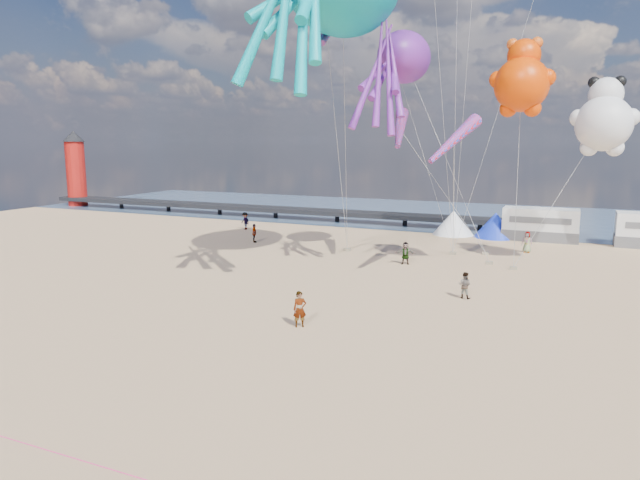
{
  "coord_description": "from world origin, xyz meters",
  "views": [
    {
      "loc": [
        8.53,
        -16.06,
        9.19
      ],
      "look_at": [
        -1.27,
        6.0,
        4.96
      ],
      "focal_mm": 32.0,
      "sensor_mm": 36.0,
      "label": 1
    }
  ],
  "objects_px": {
    "standing_person": "(300,309)",
    "sandbag_c": "(513,268)",
    "tent_blue": "(495,225)",
    "beachgoer_4": "(405,253)",
    "windsock_right": "(454,140)",
    "sandbag_e": "(453,253)",
    "kite_panda": "(604,124)",
    "lighthouse": "(76,174)",
    "motorhome_0": "(540,224)",
    "beachgoer_2": "(245,221)",
    "windsock_left": "(327,32)",
    "tent_white": "(453,223)",
    "beachgoer_3": "(254,233)",
    "kite_octopus_purple": "(404,57)",
    "beachgoer_0": "(527,242)",
    "windsock_mid": "(400,129)",
    "sandbag_d": "(486,253)",
    "sandbag_a": "(347,249)",
    "sandbag_b": "(489,263)",
    "beachgoer_1": "(465,285)",
    "kite_teddy_orange": "(522,85)"
  },
  "relations": [
    {
      "from": "standing_person",
      "to": "sandbag_e",
      "type": "distance_m",
      "value": 21.78
    },
    {
      "from": "windsock_left",
      "to": "beachgoer_2",
      "type": "bearing_deg",
      "value": 121.49
    },
    {
      "from": "beachgoer_3",
      "to": "beachgoer_4",
      "type": "distance_m",
      "value": 15.47
    },
    {
      "from": "lighthouse",
      "to": "motorhome_0",
      "type": "distance_m",
      "value": 62.2
    },
    {
      "from": "sandbag_e",
      "to": "kite_panda",
      "type": "distance_m",
      "value": 14.55
    },
    {
      "from": "tent_white",
      "to": "sandbag_d",
      "type": "distance_m",
      "value": 10.02
    },
    {
      "from": "standing_person",
      "to": "sandbag_c",
      "type": "distance_m",
      "value": 19.64
    },
    {
      "from": "sandbag_b",
      "to": "sandbag_e",
      "type": "height_order",
      "value": "same"
    },
    {
      "from": "beachgoer_4",
      "to": "kite_panda",
      "type": "xyz_separation_m",
      "value": [
        12.76,
        3.08,
        9.46
      ]
    },
    {
      "from": "motorhome_0",
      "to": "sandbag_d",
      "type": "bearing_deg",
      "value": -112.0
    },
    {
      "from": "tent_blue",
      "to": "beachgoer_4",
      "type": "xyz_separation_m",
      "value": [
        -4.61,
        -15.19,
        -0.36
      ]
    },
    {
      "from": "beachgoer_2",
      "to": "sandbag_e",
      "type": "relative_size",
      "value": 3.62
    },
    {
      "from": "motorhome_0",
      "to": "tent_blue",
      "type": "distance_m",
      "value": 4.01
    },
    {
      "from": "beachgoer_4",
      "to": "kite_panda",
      "type": "bearing_deg",
      "value": -0.74
    },
    {
      "from": "sandbag_a",
      "to": "kite_octopus_purple",
      "type": "relative_size",
      "value": 0.05
    },
    {
      "from": "beachgoer_2",
      "to": "windsock_left",
      "type": "relative_size",
      "value": 0.23
    },
    {
      "from": "sandbag_a",
      "to": "sandbag_b",
      "type": "distance_m",
      "value": 11.7
    },
    {
      "from": "sandbag_e",
      "to": "kite_teddy_orange",
      "type": "bearing_deg",
      "value": -52.25
    },
    {
      "from": "tent_blue",
      "to": "beachgoer_3",
      "type": "height_order",
      "value": "tent_blue"
    },
    {
      "from": "sandbag_a",
      "to": "windsock_right",
      "type": "xyz_separation_m",
      "value": [
        10.03,
        -7.64,
        9.1
      ]
    },
    {
      "from": "motorhome_0",
      "to": "beachgoer_1",
      "type": "relative_size",
      "value": 4.17
    },
    {
      "from": "sandbag_c",
      "to": "windsock_right",
      "type": "bearing_deg",
      "value": -120.98
    },
    {
      "from": "lighthouse",
      "to": "motorhome_0",
      "type": "height_order",
      "value": "lighthouse"
    },
    {
      "from": "standing_person",
      "to": "kite_panda",
      "type": "height_order",
      "value": "kite_panda"
    },
    {
      "from": "standing_person",
      "to": "sandbag_a",
      "type": "bearing_deg",
      "value": 70.99
    },
    {
      "from": "tent_white",
      "to": "windsock_mid",
      "type": "xyz_separation_m",
      "value": [
        -1.12,
        -15.7,
        8.78
      ]
    },
    {
      "from": "tent_blue",
      "to": "windsock_mid",
      "type": "xyz_separation_m",
      "value": [
        -5.12,
        -15.7,
        8.78
      ]
    },
    {
      "from": "tent_white",
      "to": "windsock_left",
      "type": "bearing_deg",
      "value": -109.89
    },
    {
      "from": "beachgoer_1",
      "to": "tent_blue",
      "type": "bearing_deg",
      "value": -77.66
    },
    {
      "from": "sandbag_c",
      "to": "windsock_right",
      "type": "distance_m",
      "value": 11.36
    },
    {
      "from": "beachgoer_2",
      "to": "beachgoer_3",
      "type": "bearing_deg",
      "value": -30.19
    },
    {
      "from": "tent_white",
      "to": "sandbag_a",
      "type": "height_order",
      "value": "tent_white"
    },
    {
      "from": "beachgoer_1",
      "to": "sandbag_e",
      "type": "relative_size",
      "value": 3.16
    },
    {
      "from": "beachgoer_2",
      "to": "sandbag_c",
      "type": "bearing_deg",
      "value": 5.61
    },
    {
      "from": "sandbag_e",
      "to": "motorhome_0",
      "type": "bearing_deg",
      "value": 59.0
    },
    {
      "from": "sandbag_b",
      "to": "windsock_left",
      "type": "relative_size",
      "value": 0.06
    },
    {
      "from": "sandbag_c",
      "to": "sandbag_e",
      "type": "bearing_deg",
      "value": 143.1
    },
    {
      "from": "sandbag_b",
      "to": "windsock_left",
      "type": "bearing_deg",
      "value": -158.27
    },
    {
      "from": "beachgoer_0",
      "to": "beachgoer_2",
      "type": "bearing_deg",
      "value": -177.84
    },
    {
      "from": "standing_person",
      "to": "sandbag_d",
      "type": "height_order",
      "value": "standing_person"
    },
    {
      "from": "lighthouse",
      "to": "kite_teddy_orange",
      "type": "bearing_deg",
      "value": -18.68
    },
    {
      "from": "motorhome_0",
      "to": "sandbag_c",
      "type": "xyz_separation_m",
      "value": [
        -0.98,
        -13.84,
        -1.39
      ]
    },
    {
      "from": "kite_panda",
      "to": "windsock_right",
      "type": "xyz_separation_m",
      "value": [
        -8.62,
        -7.56,
        -1.09
      ]
    },
    {
      "from": "beachgoer_2",
      "to": "sandbag_c",
      "type": "relative_size",
      "value": 3.62
    },
    {
      "from": "standing_person",
      "to": "windsock_left",
      "type": "height_order",
      "value": "windsock_left"
    },
    {
      "from": "kite_octopus_purple",
      "to": "motorhome_0",
      "type": "bearing_deg",
      "value": 51.0
    },
    {
      "from": "sandbag_a",
      "to": "beachgoer_2",
      "type": "bearing_deg",
      "value": 155.0
    },
    {
      "from": "tent_white",
      "to": "standing_person",
      "type": "xyz_separation_m",
      "value": [
        -1.47,
        -31.53,
        -0.29
      ]
    },
    {
      "from": "lighthouse",
      "to": "beachgoer_2",
      "type": "bearing_deg",
      "value": -15.84
    },
    {
      "from": "lighthouse",
      "to": "standing_person",
      "type": "bearing_deg",
      "value": -34.08
    }
  ]
}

